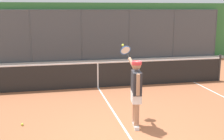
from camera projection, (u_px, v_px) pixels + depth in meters
name	position (u px, v px, depth m)	size (l,w,h in m)	color
ground_plane	(128.00, 135.00, 6.72)	(60.00, 60.00, 0.00)	#A8603D
fence_backdrop	(80.00, 33.00, 16.06)	(18.81, 1.37, 3.20)	#474C51
tennis_net	(98.00, 74.00, 10.69)	(10.04, 0.09, 1.07)	#2D2D2D
tennis_player	(136.00, 89.00, 7.01)	(0.35, 1.40, 1.94)	silver
tennis_ball_mid_court	(22.00, 124.00, 7.24)	(0.07, 0.07, 0.07)	#D6E042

